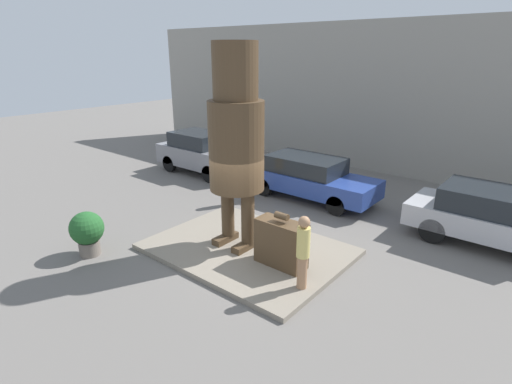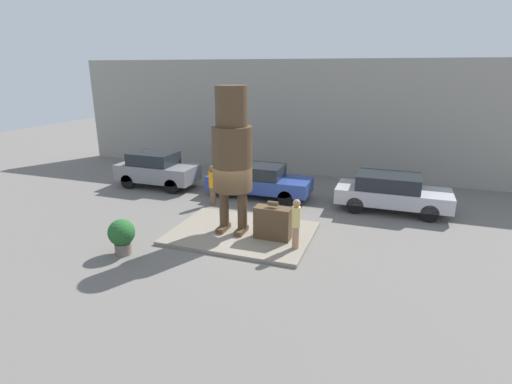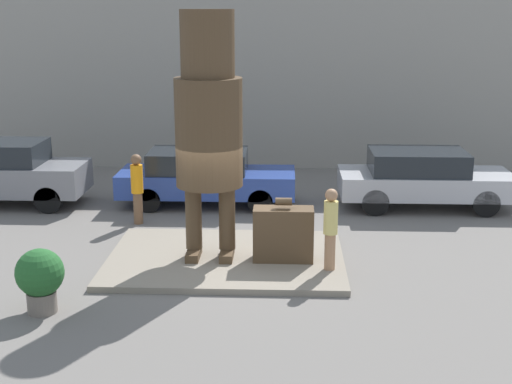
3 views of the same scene
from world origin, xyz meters
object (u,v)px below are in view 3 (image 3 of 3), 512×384
object	(u,v)px
parked_car_blue	(205,176)
planter_pot	(40,277)
statue_figure	(209,117)
tourist	(331,226)
giant_suitcase	(283,234)
worker_hivis	(137,186)
parked_car_silver	(423,177)
parked_car_grey	(9,172)

from	to	relation	value
parked_car_blue	planter_pot	world-z (taller)	parked_car_blue
statue_figure	tourist	xyz separation A→B (m)	(2.47, -0.69, -2.06)
statue_figure	parked_car_blue	distance (m)	5.08
giant_suitcase	planter_pot	distance (m)	4.96
worker_hivis	parked_car_silver	bearing A→B (deg)	13.84
parked_car_blue	worker_hivis	world-z (taller)	worker_hivis
statue_figure	planter_pot	size ratio (longest dim) A/B	4.34
planter_pot	parked_car_silver	bearing A→B (deg)	42.05
statue_figure	parked_car_blue	xyz separation A→B (m)	(-0.63, 4.48, -2.31)
planter_pot	tourist	bearing A→B (deg)	21.22
parked_car_blue	parked_car_silver	distance (m)	5.88
statue_figure	tourist	world-z (taller)	statue_figure
parked_car_grey	planter_pot	distance (m)	7.71
parked_car_silver	worker_hivis	xyz separation A→B (m)	(-7.35, -1.81, 0.14)
planter_pot	worker_hivis	distance (m)	5.43
statue_figure	planter_pot	distance (m)	4.55
parked_car_grey	planter_pot	world-z (taller)	parked_car_grey
statue_figure	parked_car_grey	distance (m)	7.65
tourist	parked_car_grey	world-z (taller)	tourist
parked_car_blue	planter_pot	distance (m)	7.49
parked_car_silver	tourist	bearing A→B (deg)	-118.22
parked_car_grey	worker_hivis	world-z (taller)	worker_hivis
parked_car_grey	parked_car_silver	distance (m)	11.19
parked_car_blue	worker_hivis	xyz separation A→B (m)	(-1.47, -1.81, 0.17)
tourist	parked_car_blue	bearing A→B (deg)	120.96
statue_figure	giant_suitcase	xyz separation A→B (m)	(1.54, -0.17, -2.41)
parked_car_silver	planter_pot	size ratio (longest dim) A/B	3.90
parked_car_grey	planter_pot	bearing A→B (deg)	-65.29
parked_car_blue	parked_car_grey	bearing A→B (deg)	-177.97
parked_car_blue	planter_pot	xyz separation A→B (m)	(-2.09, -7.19, -0.13)
giant_suitcase	parked_car_silver	world-z (taller)	parked_car_silver
giant_suitcase	planter_pot	bearing A→B (deg)	-149.23
statue_figure	parked_car_grey	size ratio (longest dim) A/B	1.27
parked_car_grey	giant_suitcase	bearing A→B (deg)	-30.84
parked_car_grey	worker_hivis	xyz separation A→B (m)	(3.85, -1.62, 0.05)
giant_suitcase	tourist	xyz separation A→B (m)	(0.94, -0.52, 0.35)
tourist	parked_car_silver	xyz separation A→B (m)	(2.78, 5.17, -0.21)
statue_figure	parked_car_silver	distance (m)	7.27
giant_suitcase	parked_car_grey	bearing A→B (deg)	149.16
parked_car_grey	tourist	bearing A→B (deg)	-30.62
statue_figure	giant_suitcase	distance (m)	2.86
parked_car_grey	parked_car_blue	bearing A→B (deg)	2.03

